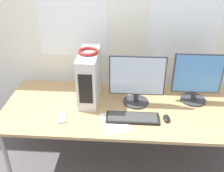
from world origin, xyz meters
The scene contains 10 objects.
wall_back centered at (0.00, 1.02, 1.35)m, with size 8.00×0.07×2.70m.
desk centered at (0.00, 0.44, 0.69)m, with size 2.24×0.89×0.73m.
pc_tower centered at (-0.34, 0.58, 0.97)m, with size 0.17×0.47×0.47m.
headphones centered at (-0.34, 0.58, 1.22)m, with size 0.19×0.19×0.03m.
monitor_main centered at (0.10, 0.53, 0.98)m, with size 0.51×0.24×0.48m.
monitor_right_near centered at (0.65, 0.60, 0.98)m, with size 0.45×0.24×0.49m.
keyboard centered at (0.07, 0.27, 0.75)m, with size 0.46×0.16×0.02m.
mouse centered at (0.36, 0.28, 0.75)m, with size 0.06×0.11×0.03m.
cell_phone centered at (-0.54, 0.23, 0.74)m, with size 0.11×0.15×0.01m.
paper_sheet_front centered at (-0.08, 0.22, 0.74)m, with size 0.30×0.35×0.00m.
Camera 1 is at (0.02, -1.55, 2.12)m, focal length 42.00 mm.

